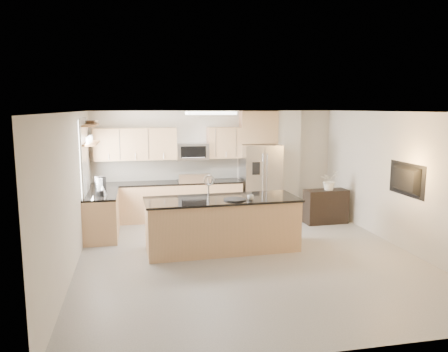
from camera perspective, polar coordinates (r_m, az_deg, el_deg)
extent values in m
plane|color=#ADAAA5|center=(8.08, 3.15, -10.40)|extent=(6.50, 6.50, 0.00)
cube|color=white|center=(7.63, 3.32, 8.36)|extent=(6.00, 6.50, 0.02)
cube|color=beige|center=(10.89, -1.13, 1.67)|extent=(6.00, 0.02, 2.60)
cube|color=beige|center=(4.77, 13.36, -8.05)|extent=(6.00, 0.02, 2.60)
cube|color=beige|center=(7.57, -19.31, -2.03)|extent=(0.02, 6.50, 2.60)
cube|color=beige|center=(8.99, 22.06, -0.52)|extent=(0.02, 6.50, 2.60)
cube|color=tan|center=(10.56, -7.36, -3.36)|extent=(3.55, 0.65, 0.88)
cube|color=black|center=(10.47, -7.41, -0.90)|extent=(3.55, 0.66, 0.04)
cube|color=white|center=(10.74, -7.56, 0.85)|extent=(3.55, 0.02, 0.52)
cube|color=tan|center=(9.52, -15.63, -4.99)|extent=(0.65, 1.50, 0.88)
cube|color=black|center=(9.42, -15.75, -2.27)|extent=(0.66, 1.50, 0.04)
cube|color=black|center=(10.62, -3.99, -3.18)|extent=(0.76, 0.64, 0.90)
cube|color=black|center=(10.53, -4.02, -0.71)|extent=(0.76, 0.62, 0.03)
cube|color=#B0B0B2|center=(10.22, -3.80, -0.35)|extent=(0.76, 0.04, 0.22)
cube|color=tan|center=(10.49, -11.48, 4.11)|extent=(1.92, 0.33, 0.75)
cube|color=tan|center=(10.71, 0.02, 4.38)|extent=(0.82, 0.33, 0.75)
cube|color=#B0B0B2|center=(10.56, -4.15, 3.23)|extent=(0.76, 0.40, 0.40)
cube|color=black|center=(10.37, -4.01, 3.13)|extent=(0.60, 0.02, 0.28)
cube|color=#B0B0B2|center=(10.83, 4.76, -0.59)|extent=(0.92, 0.75, 1.78)
cube|color=gray|center=(10.47, 5.34, -0.92)|extent=(0.02, 0.01, 1.69)
cube|color=black|center=(10.35, 4.22, 0.99)|extent=(0.18, 0.03, 0.30)
cube|color=beige|center=(11.22, 8.19, 1.80)|extent=(0.60, 0.30, 2.60)
cube|color=white|center=(9.34, -17.84, 2.20)|extent=(0.03, 1.05, 1.55)
cube|color=silver|center=(9.33, -17.75, 2.21)|extent=(0.03, 1.15, 1.65)
cube|color=brown|center=(9.39, -17.05, 4.12)|extent=(0.30, 1.20, 0.04)
cube|color=brown|center=(9.37, -17.15, 6.37)|extent=(0.30, 1.20, 0.04)
cube|color=white|center=(9.11, -1.75, 8.21)|extent=(1.00, 0.50, 0.06)
cube|color=tan|center=(8.29, -0.25, -6.43)|extent=(2.85, 1.06, 0.95)
cube|color=black|center=(8.18, -0.25, -3.07)|extent=(2.91, 1.13, 0.04)
cube|color=black|center=(8.14, -1.75, -3.23)|extent=(0.60, 0.43, 0.01)
cylinder|color=#B0B0B2|center=(8.33, -2.04, -1.52)|extent=(0.03, 0.03, 0.34)
torus|color=#B0B0B2|center=(8.24, -1.97, -0.57)|extent=(0.21, 0.03, 0.21)
cube|color=black|center=(10.47, 13.14, -3.89)|extent=(1.00, 0.46, 0.79)
imported|color=silver|center=(8.04, 3.48, -2.80)|extent=(0.16, 0.16, 0.09)
cylinder|color=black|center=(8.01, 1.40, -3.09)|extent=(0.47, 0.47, 0.02)
cylinder|color=black|center=(9.10, -15.91, -2.19)|extent=(0.15, 0.15, 0.10)
cylinder|color=silver|center=(9.07, -15.95, -1.10)|extent=(0.11, 0.11, 0.25)
cone|color=#B0B0B2|center=(9.18, -15.56, -1.78)|extent=(0.18, 0.18, 0.20)
cylinder|color=black|center=(9.17, -15.59, -1.11)|extent=(0.04, 0.04, 0.04)
cube|color=black|center=(9.58, -15.84, -1.00)|extent=(0.24, 0.26, 0.32)
cylinder|color=#B0B0B2|center=(9.54, -15.84, -1.50)|extent=(0.10, 0.10, 0.11)
imported|color=#B0B0B2|center=(9.67, -17.00, 6.84)|extent=(0.47, 0.47, 0.10)
imported|color=silver|center=(10.31, 13.60, 0.08)|extent=(0.78, 0.74, 0.69)
imported|color=black|center=(8.77, 22.31, -0.43)|extent=(0.14, 1.08, 0.62)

